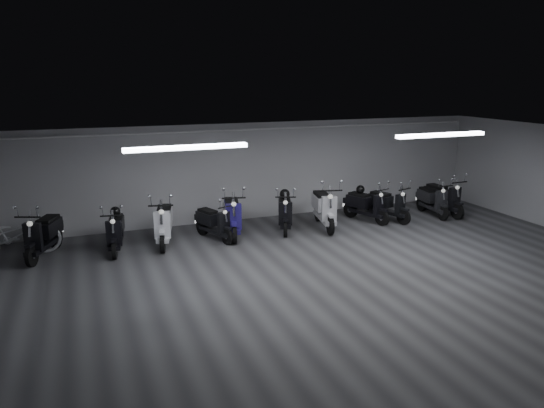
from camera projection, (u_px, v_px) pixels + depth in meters
name	position (u px, v px, depth m)	size (l,w,h in m)	color
floor	(345.00, 278.00, 10.56)	(14.00, 10.00, 0.01)	#3A3A3C
ceiling	(350.00, 143.00, 9.87)	(14.00, 10.00, 0.01)	gray
back_wall	(262.00, 171.00, 14.75)	(14.00, 0.01, 2.80)	#A9A9AC
fluor_strip_left	(187.00, 148.00, 9.75)	(2.40, 0.18, 0.08)	white
fluor_strip_right	(441.00, 135.00, 11.84)	(2.40, 0.18, 0.08)	white
conduit	(263.00, 129.00, 14.37)	(0.05, 0.05, 13.60)	white
scooter_0	(42.00, 228.00, 11.61)	(0.62, 1.87, 1.39)	black
scooter_1	(115.00, 225.00, 12.01)	(0.57, 1.71, 1.27)	black
scooter_2	(164.00, 217.00, 12.48)	(0.64, 1.91, 1.43)	silver
scooter_3	(214.00, 217.00, 12.85)	(0.54, 1.62, 1.20)	black
scooter_4	(232.00, 209.00, 13.14)	(0.65, 1.95, 1.45)	navy
scooter_5	(285.00, 207.00, 13.63)	(0.59, 1.77, 1.32)	black
scooter_6	(324.00, 202.00, 13.85)	(0.66, 1.99, 1.48)	silver
scooter_7	(367.00, 200.00, 14.47)	(0.57, 1.71, 1.27)	black
scooter_8	(388.00, 199.00, 14.59)	(0.57, 1.70, 1.27)	black
scooter_9	(433.00, 195.00, 15.10)	(0.56, 1.69, 1.26)	black
bicycle	(14.00, 230.00, 11.64)	(0.69, 1.96, 1.27)	silver
scooter_10	(444.00, 192.00, 15.23)	(0.61, 1.83, 1.36)	black
helmet_0	(115.00, 212.00, 12.16)	(0.25, 0.25, 0.25)	black
helmet_1	(285.00, 194.00, 13.80)	(0.28, 0.28, 0.28)	black
helmet_2	(360.00, 189.00, 14.58)	(0.24, 0.24, 0.24)	black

